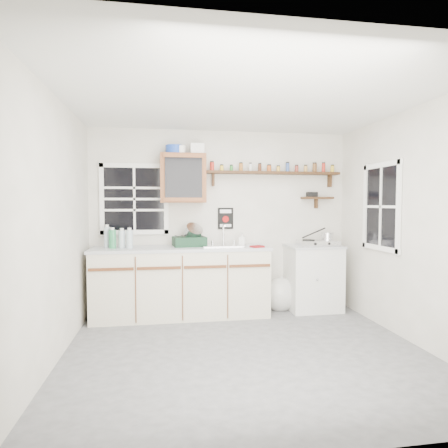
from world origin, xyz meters
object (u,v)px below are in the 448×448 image
Objects in this scene: upper_cabinet at (183,178)px; main_cabinet at (181,282)px; right_cabinet at (313,277)px; dish_rack at (190,239)px; spice_shelf at (274,172)px; hotplate at (318,243)px.

main_cabinet is at bearing -103.68° from upper_cabinet.
main_cabinet is 1.37m from upper_cabinet.
right_cabinet is (1.83, 0.03, -0.01)m from main_cabinet.
right_cabinet is 1.80m from dish_rack.
upper_cabinet is 1.29m from spice_shelf.
main_cabinet is 1.99m from spice_shelf.
upper_cabinet is 1.16× the size of hotplate.
dish_rack reaches higher than hotplate.
main_cabinet reaches higher than right_cabinet.
spice_shelf is (1.32, 0.21, 1.47)m from main_cabinet.
right_cabinet is 1.62× the size of hotplate.
upper_cabinet reaches higher than right_cabinet.
hotplate reaches higher than right_cabinet.
hotplate is at bearing -9.99° from dish_rack.
dish_rack is (0.13, 0.07, 0.56)m from main_cabinet.
right_cabinet is 1.40× the size of upper_cabinet.
main_cabinet is at bearing -179.21° from right_cabinet.
right_cabinet is 0.49m from hotplate.
dish_rack is at bearing -173.39° from spice_shelf.
dish_rack is (-1.71, 0.05, 0.57)m from right_cabinet.
dish_rack is at bearing 179.99° from hotplate.
right_cabinet is at bearing -9.40° from dish_rack.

